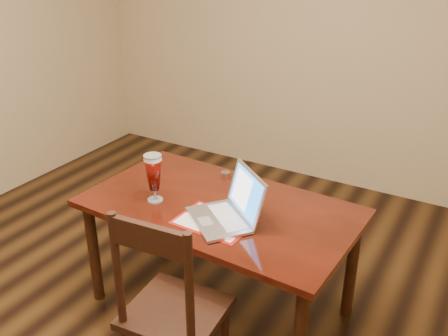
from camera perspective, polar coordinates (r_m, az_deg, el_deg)
The scene contains 3 objects.
room_shell at distance 2.13m, azimuth -11.43°, elevation 16.31°, with size 4.51×5.01×2.71m.
dining_table at distance 2.82m, azimuth -0.72°, elevation -5.56°, with size 1.54×0.92×0.99m.
dining_chair at distance 2.42m, azimuth -6.05°, elevation -15.96°, with size 0.47×0.46×1.04m.
Camera 1 is at (1.39, -1.58, 2.07)m, focal length 40.00 mm.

